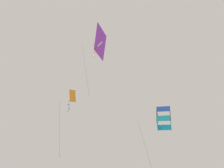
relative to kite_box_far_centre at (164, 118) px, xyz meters
The scene contains 3 objects.
kite_box_far_centre is the anchor object (origin of this frame).
kite_diamond_near_right 8.47m from the kite_box_far_centre, 148.78° to the right, with size 1.19×1.51×6.76m.
kite_delta_low_drifter 9.72m from the kite_box_far_centre, 126.03° to the right, with size 2.31×3.28×7.76m.
Camera 1 is at (4.07, -16.79, 13.46)m, focal length 40.68 mm.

